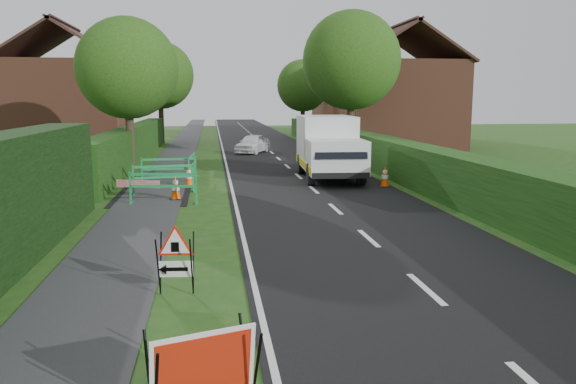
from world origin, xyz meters
TOP-DOWN VIEW (x-y plane):
  - ground at (0.00, 0.00)m, footprint 120.00×120.00m
  - road_surface at (2.50, 35.00)m, footprint 6.00×90.00m
  - footpath at (-3.00, 35.00)m, footprint 2.00×90.00m
  - hedge_west_far at (-5.00, 22.00)m, footprint 1.00×24.00m
  - hedge_east at (6.50, 16.00)m, footprint 1.20×50.00m
  - house_west at (-10.00, 30.00)m, footprint 7.50×7.40m
  - house_east_a at (11.00, 28.00)m, footprint 7.50×7.40m
  - house_east_b at (12.00, 42.00)m, footprint 7.50×7.40m
  - tree_nw at (-4.60, 18.00)m, footprint 4.40×4.40m
  - tree_ne at (6.40, 22.00)m, footprint 5.20×5.20m
  - tree_fw at (-4.60, 34.00)m, footprint 4.80×4.80m
  - tree_fe at (6.40, 38.00)m, footprint 4.20×4.20m
  - red_rect_sign at (-1.15, -2.35)m, footprint 1.20×0.93m
  - triangle_sign at (-1.68, 1.31)m, footprint 0.73×0.73m
  - works_van at (3.62, 14.38)m, footprint 2.43×5.56m
  - traffic_cone_0 at (5.20, 11.90)m, footprint 0.38×0.38m
  - traffic_cone_1 at (4.78, 13.38)m, footprint 0.38×0.38m
  - traffic_cone_2 at (5.29, 15.27)m, footprint 0.38×0.38m
  - traffic_cone_3 at (-2.20, 10.26)m, footprint 0.38×0.38m
  - traffic_cone_4 at (-1.88, 12.90)m, footprint 0.38×0.38m
  - ped_barrier_0 at (-2.52, 9.55)m, footprint 2.09×0.59m
  - ped_barrier_1 at (-2.67, 11.62)m, footprint 2.09×0.69m
  - ped_barrier_2 at (-2.66, 13.90)m, footprint 2.08×0.48m
  - ped_barrier_3 at (-1.83, 14.77)m, footprint 0.51×2.08m
  - redwhite_plank at (-3.43, 10.84)m, footprint 1.44×0.50m
  - hatchback_car at (1.37, 25.51)m, footprint 2.55×3.54m

SIDE VIEW (x-z plane):
  - ground at x=0.00m, z-range 0.00..0.00m
  - hedge_west_far at x=-5.00m, z-range -0.90..0.90m
  - hedge_east at x=6.50m, z-range -0.75..0.75m
  - redwhite_plank at x=-3.43m, z-range -0.12..0.12m
  - road_surface at x=2.50m, z-range -0.01..0.01m
  - footpath at x=-3.00m, z-range -0.01..0.02m
  - traffic_cone_0 at x=5.20m, z-range 0.00..0.79m
  - traffic_cone_1 at x=4.78m, z-range 0.00..0.79m
  - traffic_cone_2 at x=5.29m, z-range 0.00..0.79m
  - traffic_cone_3 at x=-2.20m, z-range 0.00..0.79m
  - traffic_cone_4 at x=-1.88m, z-range 0.00..0.79m
  - red_rect_sign at x=-1.15m, z-range 0.07..0.97m
  - hatchback_car at x=1.37m, z-range 0.00..1.12m
  - ped_barrier_0 at x=-2.52m, z-range 0.13..1.13m
  - ped_barrier_1 at x=-2.67m, z-range 0.13..1.13m
  - ped_barrier_2 at x=-2.66m, z-range 0.13..1.13m
  - ped_barrier_3 at x=-1.83m, z-range 0.13..1.13m
  - triangle_sign at x=-1.68m, z-range 0.19..1.18m
  - works_van at x=3.62m, z-range 0.07..2.56m
  - house_west at x=-10.00m, z-range -1.04..6.84m
  - house_east_a at x=11.00m, z-range -1.04..6.84m
  - house_east_b at x=12.00m, z-range -1.04..6.84m
  - tree_fe at x=6.40m, z-range 1.05..7.39m
  - tree_nw at x=-4.60m, z-range 1.13..7.83m
  - tree_fw at x=-4.60m, z-range 1.21..8.45m
  - tree_ne at x=6.40m, z-range 1.28..9.07m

